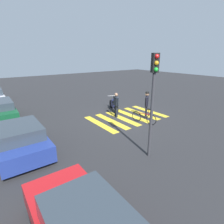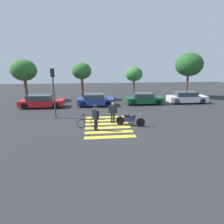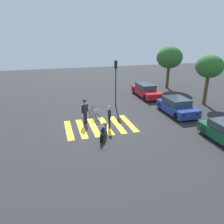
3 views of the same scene
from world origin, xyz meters
TOP-DOWN VIEW (x-y plane):
  - ground_plane at (0.00, 0.00)m, footprint 60.00×60.00m
  - police_motorcycle at (1.74, -0.13)m, footprint 2.12×1.06m
  - leaning_bicycle at (-1.49, -0.10)m, footprint 1.65×0.60m
  - officer_on_foot at (-0.91, -0.91)m, footprint 0.48×0.57m
  - officer_by_motorcycle at (0.48, 0.60)m, footprint 0.67×0.29m
  - crosswalk_stripes at (0.00, 0.00)m, footprint 3.40×4.95m
  - car_blue_hatchback at (-0.80, 6.88)m, footprint 3.94×1.94m
  - car_green_compact at (4.80, 7.10)m, footprint 4.18×1.79m
  - traffic_light_pole at (-4.34, 2.55)m, footprint 0.36×0.32m

SIDE VIEW (x-z plane):
  - ground_plane at x=0.00m, z-range 0.00..0.00m
  - crosswalk_stripes at x=0.00m, z-range 0.00..0.01m
  - leaning_bicycle at x=-1.49m, z-range -0.13..0.87m
  - police_motorcycle at x=1.74m, z-range -0.06..0.98m
  - car_green_compact at x=4.80m, z-range -0.02..1.27m
  - car_blue_hatchback at x=-0.80m, z-range -0.02..1.32m
  - officer_by_motorcycle at x=0.48m, z-range 0.12..1.82m
  - officer_on_foot at x=-0.91m, z-range 0.17..2.06m
  - traffic_light_pole at x=-4.34m, z-range 0.72..4.94m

